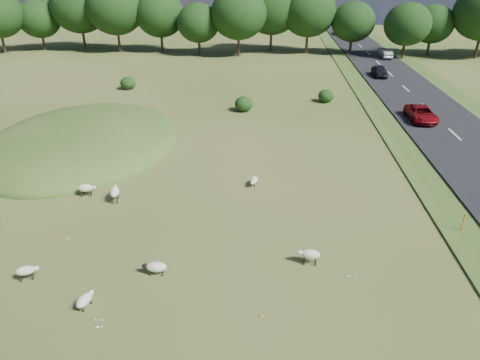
# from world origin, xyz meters

# --- Properties ---
(ground) EXTENTS (160.00, 160.00, 0.00)m
(ground) POSITION_xyz_m (0.00, 20.00, 0.00)
(ground) COLOR #38581B
(ground) RESTS_ON ground
(mound) EXTENTS (16.00, 20.00, 4.00)m
(mound) POSITION_xyz_m (-12.00, 12.00, 0.00)
(mound) COLOR #33561E
(mound) RESTS_ON ground
(road) EXTENTS (8.00, 150.00, 0.25)m
(road) POSITION_xyz_m (20.00, 30.00, 0.12)
(road) COLOR black
(road) RESTS_ON ground
(treeline) EXTENTS (96.28, 14.66, 11.70)m
(treeline) POSITION_xyz_m (-1.06, 55.44, 6.57)
(treeline) COLOR black
(treeline) RESTS_ON ground
(shrubs) EXTENTS (25.33, 9.73, 1.54)m
(shrubs) POSITION_xyz_m (-1.78, 26.02, 0.75)
(shrubs) COLOR black
(shrubs) RESTS_ON ground
(marker_post) EXTENTS (0.06, 0.06, 1.20)m
(marker_post) POSITION_xyz_m (14.73, 0.37, 0.60)
(marker_post) COLOR #D8590C
(marker_post) RESTS_ON ground
(sheep_0) EXTENTS (1.18, 0.59, 0.84)m
(sheep_0) POSITION_xyz_m (6.04, -3.18, 0.59)
(sheep_0) COLOR beige
(sheep_0) RESTS_ON ground
(sheep_1) EXTENTS (0.81, 1.38, 0.96)m
(sheep_1) POSITION_xyz_m (-5.83, 2.37, 0.67)
(sheep_1) COLOR beige
(sheep_1) RESTS_ON ground
(sheep_2) EXTENTS (1.21, 0.55, 0.70)m
(sheep_2) POSITION_xyz_m (-1.41, -4.58, 0.44)
(sheep_2) COLOR beige
(sheep_2) RESTS_ON ground
(sheep_3) EXTENTS (0.70, 1.14, 0.63)m
(sheep_3) POSITION_xyz_m (-3.92, -7.01, 0.40)
(sheep_3) COLOR beige
(sheep_3) RESTS_ON ground
(sheep_4) EXTENTS (0.65, 1.13, 0.63)m
(sheep_4) POSITION_xyz_m (2.84, 5.24, 0.39)
(sheep_4) COLOR beige
(sheep_4) RESTS_ON ground
(sheep_5) EXTENTS (1.10, 0.75, 0.76)m
(sheep_5) POSITION_xyz_m (-7.40, -5.45, 0.53)
(sheep_5) COLOR beige
(sheep_5) RESTS_ON ground
(sheep_6) EXTENTS (1.18, 0.65, 0.83)m
(sheep_6) POSITION_xyz_m (-7.90, 2.88, 0.58)
(sheep_6) COLOR beige
(sheep_6) RESTS_ON ground
(car_1) EXTENTS (2.22, 4.82, 1.34)m
(car_1) POSITION_xyz_m (18.10, 19.72, 0.92)
(car_1) COLOR maroon
(car_1) RESTS_ON road
(car_2) EXTENTS (2.10, 5.16, 1.50)m
(car_2) POSITION_xyz_m (21.90, 86.56, 1.00)
(car_2) COLOR silver
(car_2) RESTS_ON road
(car_3) EXTENTS (1.68, 4.17, 1.42)m
(car_3) POSITION_xyz_m (18.10, 38.36, 0.96)
(car_3) COLOR black
(car_3) RESTS_ON road
(car_4) EXTENTS (1.46, 4.20, 1.38)m
(car_4) POSITION_xyz_m (21.90, 51.75, 0.94)
(car_4) COLOR #969A9D
(car_4) RESTS_ON road
(car_5) EXTENTS (2.34, 5.08, 1.41)m
(car_5) POSITION_xyz_m (18.10, 78.97, 0.96)
(car_5) COLOR silver
(car_5) RESTS_ON road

